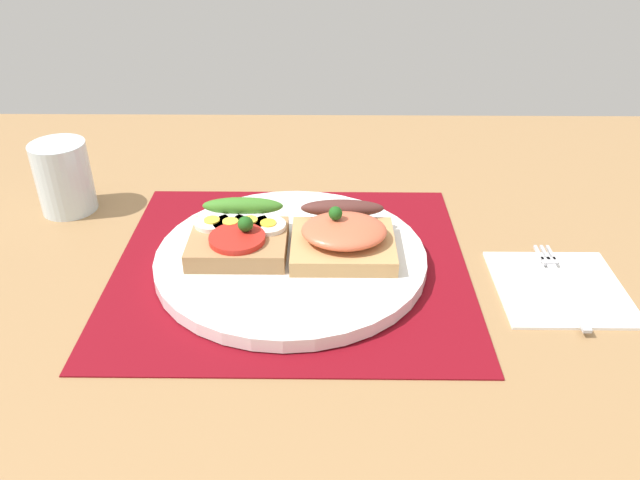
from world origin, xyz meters
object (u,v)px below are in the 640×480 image
(napkin, at_px, (560,287))
(sandwich_salmon, at_px, (343,236))
(plate, at_px, (291,258))
(drinking_glass, at_px, (64,177))
(sandwich_egg_tomato, at_px, (240,234))
(fork, at_px, (560,282))

(napkin, bearing_deg, sandwich_salmon, 168.60)
(plate, distance_m, drinking_glass, 0.30)
(sandwich_egg_tomato, bearing_deg, drinking_glass, 153.18)
(plate, relative_size, fork, 1.95)
(sandwich_egg_tomato, bearing_deg, napkin, -8.60)
(plate, xyz_separation_m, sandwich_egg_tomato, (-0.05, 0.01, 0.02))
(sandwich_egg_tomato, bearing_deg, sandwich_salmon, -2.90)
(plate, relative_size, sandwich_egg_tomato, 2.83)
(napkin, xyz_separation_m, fork, (0.00, 0.00, 0.00))
(plate, bearing_deg, drinking_glass, 156.11)
(napkin, relative_size, drinking_glass, 1.49)
(fork, height_order, drinking_glass, drinking_glass)
(plate, distance_m, sandwich_salmon, 0.06)
(sandwich_egg_tomato, xyz_separation_m, napkin, (0.32, -0.05, -0.03))
(plate, relative_size, sandwich_salmon, 2.61)
(sandwich_egg_tomato, distance_m, napkin, 0.33)
(sandwich_egg_tomato, xyz_separation_m, drinking_glass, (-0.22, 0.11, 0.01))
(plate, xyz_separation_m, drinking_glass, (-0.27, 0.12, 0.03))
(plate, height_order, drinking_glass, drinking_glass)
(napkin, distance_m, fork, 0.00)
(napkin, bearing_deg, sandwich_egg_tomato, 171.40)
(sandwich_salmon, distance_m, napkin, 0.22)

